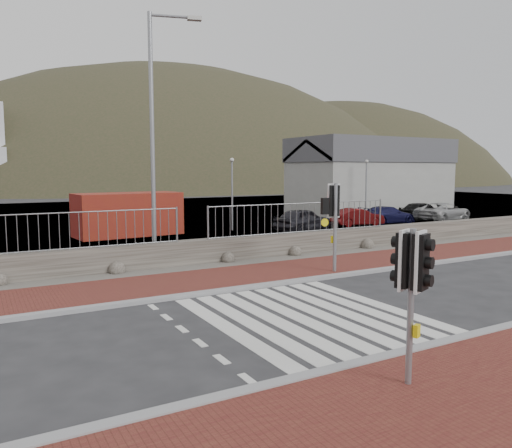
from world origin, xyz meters
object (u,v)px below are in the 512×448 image
shipping_container (128,214)px  car_d (443,212)px  car_e (422,210)px  streetlight (156,125)px  car_c (388,215)px  traffic_signal_near (412,274)px  car_b (357,217)px  car_a (303,220)px  traffic_signal_far (334,208)px

shipping_container → car_d: bearing=-14.5°
car_e → streetlight: bearing=107.0°
car_d → shipping_container: bearing=71.4°
car_c → car_e: 4.23m
streetlight → car_d: bearing=30.8°
traffic_signal_near → car_e: size_ratio=0.70×
car_b → car_c: 2.63m
car_b → car_e: car_e is taller
shipping_container → streetlight: bearing=-103.7°
traffic_signal_near → car_a: (10.23, 17.62, -1.19)m
streetlight → car_b: (14.68, 6.02, -4.48)m
traffic_signal_near → car_c: (17.28, 18.22, -1.28)m
shipping_container → car_a: shipping_container is taller
shipping_container → car_d: 20.68m
car_b → car_d: car_d is taller
traffic_signal_far → car_a: traffic_signal_far is taller
car_b → car_e: size_ratio=0.92×
traffic_signal_near → streetlight: (-0.03, 12.09, 3.19)m
traffic_signal_far → car_c: traffic_signal_far is taller
traffic_signal_near → car_a: size_ratio=0.67×
traffic_signal_far → car_e: size_ratio=0.83×
car_a → traffic_signal_far: bearing=134.2°
streetlight → shipping_container: 9.50m
streetlight → car_d: streetlight is taller
streetlight → car_c: streetlight is taller
streetlight → car_a: 12.45m
streetlight → shipping_container: (1.21, 8.58, -3.91)m
shipping_container → car_b: 13.73m
traffic_signal_near → car_d: 27.83m
streetlight → car_b: streetlight is taller
traffic_signal_near → shipping_container: size_ratio=0.47×
traffic_signal_far → car_b: size_ratio=0.91×
car_d → traffic_signal_near: bearing=119.2°
traffic_signal_far → car_d: traffic_signal_far is taller
car_b → shipping_container: bearing=85.2°
car_a → car_e: size_ratio=1.06×
car_d → traffic_signal_far: bearing=110.3°
traffic_signal_far → car_e: bearing=-133.2°
traffic_signal_near → car_d: bearing=17.5°
car_b → car_d: 6.98m
car_b → traffic_signal_near: bearing=146.9°
car_a → car_e: 11.27m
shipping_container → car_a: (9.06, -3.04, -0.47)m
car_a → car_c: size_ratio=0.99×
traffic_signal_far → car_d: (17.14, 9.93, -1.56)m
shipping_container → car_e: 20.29m
car_c → car_d: car_d is taller
shipping_container → car_d: shipping_container is taller
car_e → traffic_signal_far: bearing=123.1°
car_a → car_c: car_a is taller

